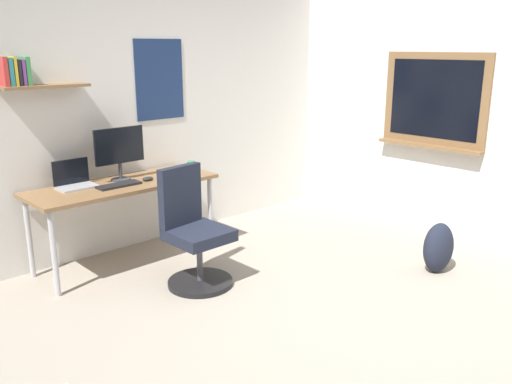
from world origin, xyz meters
TOP-DOWN VIEW (x-y plane):
  - ground_plane at (0.00, 0.00)m, footprint 5.20×5.20m
  - wall_back at (-0.01, 2.45)m, footprint 5.00×0.30m
  - wall_right at (2.45, 0.03)m, footprint 0.22×5.00m
  - desk at (-0.34, 2.07)m, footprint 1.62×0.61m
  - office_chair at (-0.18, 1.29)m, footprint 0.52×0.52m
  - laptop at (-0.71, 2.21)m, footprint 0.31×0.21m
  - monitor_primary at (-0.30, 2.16)m, footprint 0.46×0.17m
  - keyboard at (-0.43, 1.99)m, footprint 0.37×0.13m
  - computer_mouse at (-0.15, 1.99)m, footprint 0.10×0.06m
  - coffee_mug at (0.36, 2.04)m, footprint 0.08×0.08m
  - backpack at (1.46, 0.07)m, footprint 0.32×0.22m

SIDE VIEW (x-z plane):
  - ground_plane at x=0.00m, z-range 0.00..0.00m
  - backpack at x=1.46m, z-range 0.00..0.43m
  - office_chair at x=-0.18m, z-range -0.07..0.88m
  - desk at x=-0.34m, z-range 0.29..1.01m
  - keyboard at x=-0.43m, z-range 0.72..0.74m
  - computer_mouse at x=-0.15m, z-range 0.72..0.75m
  - coffee_mug at x=0.36m, z-range 0.72..0.81m
  - laptop at x=-0.71m, z-range 0.66..0.89m
  - monitor_primary at x=-0.30m, z-range 0.76..1.22m
  - wall_right at x=2.45m, z-range 0.00..2.60m
  - wall_back at x=-0.01m, z-range 0.00..2.60m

